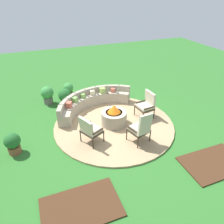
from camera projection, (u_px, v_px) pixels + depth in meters
ground_plane at (114, 125)px, 7.88m from camera, size 24.00×24.00×0.00m
patio_circle at (114, 124)px, 7.86m from camera, size 4.41×4.41×0.06m
mulch_bed_left at (81, 207)px, 4.94m from camera, size 1.84×1.17×0.04m
mulch_bed_right at (213, 163)px, 6.16m from camera, size 1.84×1.17×0.04m
fire_pit at (114, 117)px, 7.69m from camera, size 0.93×0.93×0.78m
curved_stone_bench at (91, 102)px, 8.70m from camera, size 3.33×1.72×0.70m
lounge_chair_front_left at (90, 129)px, 6.63m from camera, size 0.76×0.80×1.00m
lounge_chair_front_right at (141, 128)px, 6.65m from camera, size 0.74×0.73×1.13m
lounge_chair_back_left at (147, 104)px, 8.01m from camera, size 0.63×0.67×1.04m
potted_plant_0 at (47, 94)px, 9.09m from camera, size 0.54×0.54×0.79m
potted_plant_1 at (13, 143)px, 6.39m from camera, size 0.48×0.48×0.70m
potted_plant_2 at (69, 90)px, 9.59m from camera, size 0.45×0.45×0.72m
potted_plant_3 at (65, 96)px, 9.01m from camera, size 0.56×0.56×0.75m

